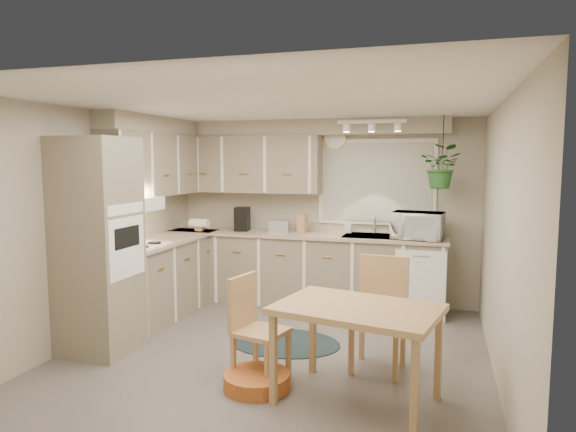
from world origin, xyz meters
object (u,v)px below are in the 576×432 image
object	(u,v)px
chair_left	(261,329)
pet_bed	(257,381)
dining_table	(357,354)
microwave	(418,223)
chair_back	(378,315)
braided_rug	(285,343)

from	to	relation	value
chair_left	pet_bed	distance (m)	0.42
dining_table	microwave	world-z (taller)	microwave
chair_back	chair_left	bearing A→B (deg)	32.62
chair_back	pet_bed	xyz separation A→B (m)	(-0.91, -0.67, -0.44)
microwave	dining_table	bearing A→B (deg)	-90.55
chair_left	microwave	size ratio (longest dim) A/B	1.51
chair_back	microwave	xyz separation A→B (m)	(0.24, 1.77, 0.64)
dining_table	pet_bed	xyz separation A→B (m)	(-0.82, -0.01, -0.32)
braided_rug	pet_bed	xyz separation A→B (m)	(0.09, -1.07, 0.06)
pet_bed	braided_rug	bearing A→B (deg)	94.53
chair_back	braided_rug	xyz separation A→B (m)	(-1.00, 0.41, -0.50)
dining_table	braided_rug	size ratio (longest dim) A/B	1.06
braided_rug	pet_bed	size ratio (longest dim) A/B	2.09
dining_table	chair_back	xyz separation A→B (m)	(0.09, 0.66, 0.12)
braided_rug	chair_left	bearing A→B (deg)	-86.14
chair_left	microwave	distance (m)	2.64
chair_left	chair_back	bearing A→B (deg)	130.85
braided_rug	pet_bed	distance (m)	1.08
dining_table	braided_rug	bearing A→B (deg)	130.41
chair_back	braided_rug	bearing A→B (deg)	-16.93
dining_table	microwave	size ratio (longest dim) A/B	2.06
chair_left	pet_bed	bearing A→B (deg)	21.25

